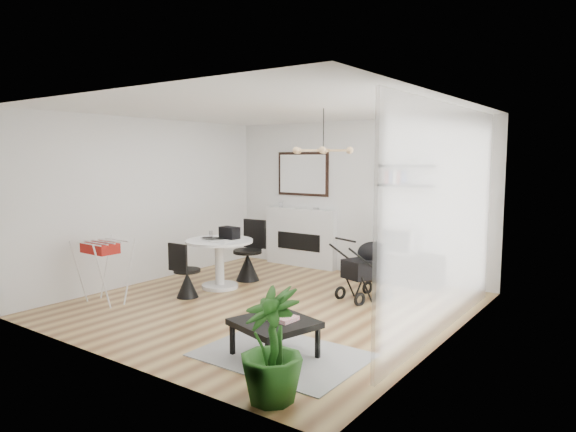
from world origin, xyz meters
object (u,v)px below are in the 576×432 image
Objects in this scene: drying_rack at (104,270)px; coffee_table at (275,324)px; tv_console at (400,268)px; dining_table at (220,256)px; potted_plant at (271,345)px; crt_tv at (401,240)px; fireplace at (301,230)px; stroller at (367,272)px.

drying_rack reaches higher than coffee_table.
tv_console is 1.48× the size of drying_rack.
drying_rack is at bearing -115.04° from dining_table.
dining_table is 1.09× the size of potted_plant.
crt_tv is 4.57m from potted_plant.
crt_tv is (0.00, -0.00, 0.47)m from tv_console.
fireplace reaches higher than crt_tv.
crt_tv is 2.95m from dining_table.
tv_console is 1.18m from stroller.
crt_tv is at bearing 93.37° from coffee_table.
potted_plant is at bearing -58.35° from fireplace.
fireplace is 4.24× the size of crt_tv.
fireplace is 2.04× the size of dining_table.
stroller is 3.42m from potted_plant.
coffee_table is at bearing -2.22° from drying_rack.
tv_console is at bearing 99.86° from potted_plant.
drying_rack is (-0.84, -3.71, -0.21)m from fireplace.
stroller is at bearing 95.43° from coffee_table.
crt_tv reaches higher than drying_rack.
stroller is 0.97× the size of potted_plant.
fireplace is 1.62× the size of tv_console.
fireplace is 2.11m from crt_tv.
potted_plant reaches higher than drying_rack.
fireplace is at bearing 87.33° from dining_table.
crt_tv reaches higher than stroller.
fireplace reaches higher than stroller.
stroller reaches higher than drying_rack.
fireplace is at bearing 78.29° from drying_rack.
coffee_table is (0.22, -3.72, 0.10)m from tv_console.
fireplace reaches higher than potted_plant.
tv_console is 1.26× the size of dining_table.
drying_rack is at bearing -102.69° from fireplace.
tv_console is 1.42× the size of stroller.
fireplace is at bearing 121.65° from potted_plant.
dining_table is at bearing -138.21° from crt_tv.
crt_tv is 3.74m from coffee_table.
drying_rack is at bearing 165.51° from potted_plant.
coffee_table is at bearing 125.60° from potted_plant.
dining_table is at bearing -138.13° from tv_console.
drying_rack is (-2.93, -3.54, 0.22)m from tv_console.
tv_console is at bearing -4.54° from fireplace.
drying_rack is at bearing -129.60° from tv_console.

